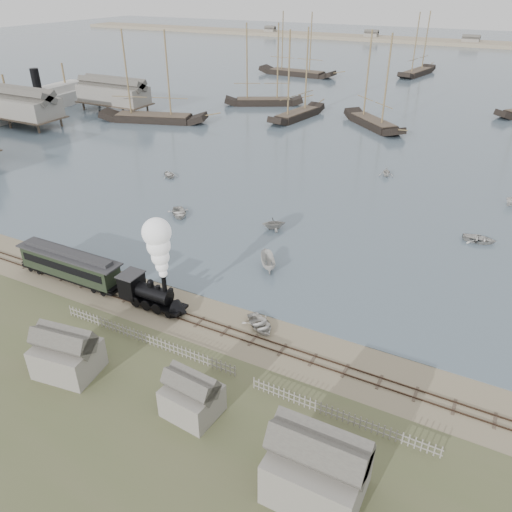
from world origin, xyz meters
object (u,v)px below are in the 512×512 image
at_px(passenger_coach, 70,264).
at_px(beached_dinghy, 260,325).
at_px(locomotive, 157,272).
at_px(steamship, 38,89).

relative_size(passenger_coach, beached_dinghy, 3.50).
xyz_separation_m(locomotive, beached_dinghy, (10.38, 1.97, -4.09)).
distance_m(locomotive, beached_dinghy, 11.33).
bearing_deg(passenger_coach, locomotive, -0.00).
height_order(locomotive, steamship, steamship).
relative_size(locomotive, passenger_coach, 0.73).
xyz_separation_m(passenger_coach, beached_dinghy, (22.57, 1.97, -1.67)).
xyz_separation_m(locomotive, steamship, (-80.35, 56.74, 0.56)).
height_order(locomotive, passenger_coach, locomotive).
distance_m(passenger_coach, beached_dinghy, 22.72).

